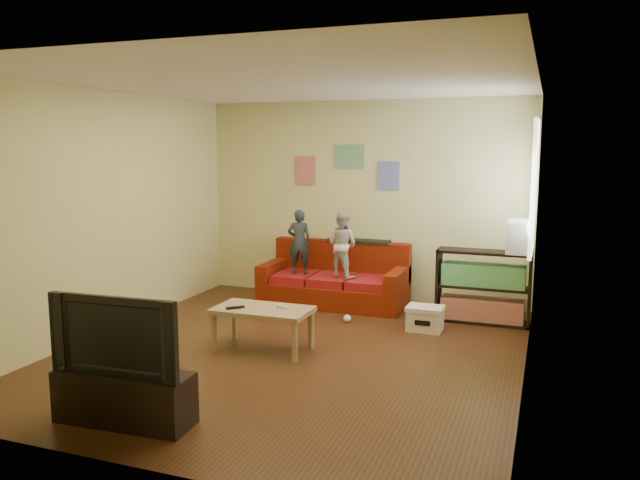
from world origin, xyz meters
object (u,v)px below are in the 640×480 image
(child_b, at_px, (342,245))
(tv_stand, at_px, (125,397))
(child_a, at_px, (299,242))
(file_box, at_px, (425,318))
(sofa, at_px, (335,283))
(coffee_table, at_px, (263,314))
(television, at_px, (121,333))
(bookshelf, at_px, (483,291))

(child_b, height_order, tv_stand, child_b)
(child_a, relative_size, file_box, 2.11)
(sofa, xyz_separation_m, coffee_table, (-0.07, -2.11, 0.10))
(coffee_table, xyz_separation_m, file_box, (1.44, 1.27, -0.24))
(television, bearing_deg, coffee_table, 79.90)
(bookshelf, relative_size, tv_stand, 1.02)
(file_box, height_order, television, television)
(coffee_table, bearing_deg, tv_stand, -97.34)
(television, bearing_deg, sofa, 82.73)
(child_b, xyz_separation_m, bookshelf, (1.80, -0.10, -0.44))
(child_b, distance_m, television, 3.89)
(coffee_table, xyz_separation_m, television, (-0.25, -1.92, 0.32))
(television, bearing_deg, bookshelf, 56.14)
(sofa, height_order, coffee_table, sofa)
(coffee_table, distance_m, bookshelf, 2.73)
(child_a, relative_size, child_b, 1.01)
(bookshelf, bearing_deg, file_box, -135.22)
(child_b, xyz_separation_m, tv_stand, (-0.47, -3.86, -0.63))
(tv_stand, distance_m, television, 0.51)
(coffee_table, bearing_deg, bookshelf, 42.33)
(tv_stand, bearing_deg, bookshelf, 55.94)
(sofa, xyz_separation_m, television, (-0.32, -4.02, 0.42))
(child_a, bearing_deg, tv_stand, 79.67)
(child_b, bearing_deg, tv_stand, 101.14)
(child_b, relative_size, file_box, 2.10)
(sofa, relative_size, coffee_table, 1.92)
(bookshelf, xyz_separation_m, tv_stand, (-2.27, -3.76, -0.19))
(child_b, height_order, file_box, child_b)
(bookshelf, relative_size, television, 1.02)
(child_a, xyz_separation_m, child_b, (0.60, 0.00, -0.00))
(child_b, distance_m, coffee_table, 2.00)
(sofa, height_order, television, television)
(bookshelf, distance_m, file_box, 0.85)
(coffee_table, distance_m, television, 1.96)
(child_b, height_order, television, child_b)
(tv_stand, bearing_deg, coffee_table, 79.70)
(sofa, bearing_deg, coffee_table, -91.92)
(child_a, height_order, child_b, child_a)
(tv_stand, xyz_separation_m, television, (0.00, 0.00, 0.51))
(tv_stand, bearing_deg, child_a, 89.04)
(child_a, relative_size, coffee_table, 0.87)
(child_b, xyz_separation_m, coffee_table, (-0.22, -1.94, -0.45))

